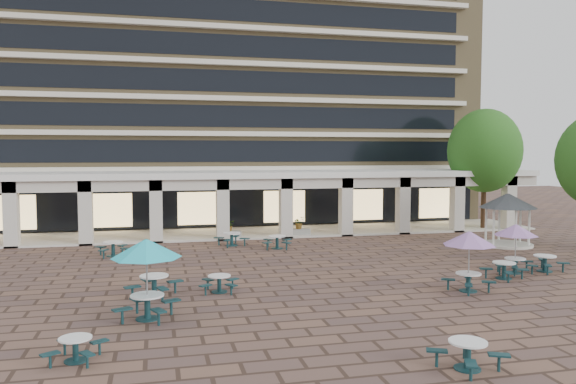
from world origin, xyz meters
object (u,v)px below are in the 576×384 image
at_px(gazebo, 508,207).
at_px(planter_right, 299,228).
at_px(picnic_table_2, 468,352).
at_px(picnic_table_1, 75,347).
at_px(planter_left, 230,231).

height_order(gazebo, planter_right, gazebo).
bearing_deg(picnic_table_2, gazebo, 32.93).
relative_size(picnic_table_2, planter_right, 1.36).
distance_m(picnic_table_1, picnic_table_2, 10.53).
bearing_deg(gazebo, planter_left, 157.19).
bearing_deg(picnic_table_2, planter_right, 66.31).
xyz_separation_m(picnic_table_2, planter_left, (-3.19, 23.90, 0.02)).
bearing_deg(gazebo, planter_right, 149.20).
relative_size(gazebo, planter_left, 2.29).
xyz_separation_m(picnic_table_1, gazebo, (23.06, 14.16, 2.01)).
height_order(picnic_table_1, picnic_table_2, picnic_table_2).
bearing_deg(planter_left, picnic_table_1, -108.27).
distance_m(gazebo, planter_left, 17.62).
bearing_deg(picnic_table_2, picnic_table_1, 143.79).
bearing_deg(gazebo, picnic_table_1, -148.44).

